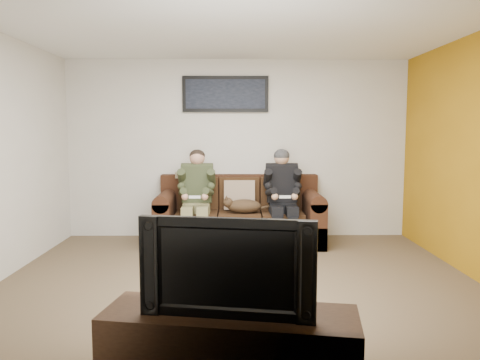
{
  "coord_description": "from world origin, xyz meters",
  "views": [
    {
      "loc": [
        -0.05,
        -4.67,
        1.57
      ],
      "look_at": [
        0.02,
        1.2,
        0.95
      ],
      "focal_mm": 35.0,
      "sensor_mm": 36.0,
      "label": 1
    }
  ],
  "objects_px": {
    "framed_poster": "(225,94)",
    "television": "(230,264)",
    "person_right": "(283,192)",
    "cat": "(243,206)",
    "person_left": "(197,192)",
    "tv_stand": "(230,350)",
    "sofa": "(239,217)"
  },
  "relations": [
    {
      "from": "sofa",
      "to": "framed_poster",
      "type": "bearing_deg",
      "value": 117.47
    },
    {
      "from": "person_left",
      "to": "framed_poster",
      "type": "xyz_separation_m",
      "value": [
        0.39,
        0.58,
        1.36
      ]
    },
    {
      "from": "cat",
      "to": "person_right",
      "type": "bearing_deg",
      "value": 4.31
    },
    {
      "from": "person_right",
      "to": "cat",
      "type": "distance_m",
      "value": 0.58
    },
    {
      "from": "person_left",
      "to": "tv_stand",
      "type": "relative_size",
      "value": 0.85
    },
    {
      "from": "person_left",
      "to": "person_right",
      "type": "xyz_separation_m",
      "value": [
        1.17,
        0.0,
        0.0
      ]
    },
    {
      "from": "person_left",
      "to": "television",
      "type": "distance_m",
      "value": 3.62
    },
    {
      "from": "person_left",
      "to": "tv_stand",
      "type": "distance_m",
      "value": 3.66
    },
    {
      "from": "person_left",
      "to": "television",
      "type": "relative_size",
      "value": 1.27
    },
    {
      "from": "person_right",
      "to": "tv_stand",
      "type": "distance_m",
      "value": 3.69
    },
    {
      "from": "sofa",
      "to": "framed_poster",
      "type": "xyz_separation_m",
      "value": [
        -0.2,
        0.38,
        1.75
      ]
    },
    {
      "from": "framed_poster",
      "to": "person_right",
      "type": "bearing_deg",
      "value": -36.18
    },
    {
      "from": "sofa",
      "to": "person_right",
      "type": "xyz_separation_m",
      "value": [
        0.59,
        -0.19,
        0.39
      ]
    },
    {
      "from": "framed_poster",
      "to": "television",
      "type": "distance_m",
      "value": 4.37
    },
    {
      "from": "cat",
      "to": "television",
      "type": "bearing_deg",
      "value": -92.3
    },
    {
      "from": "person_left",
      "to": "television",
      "type": "height_order",
      "value": "person_left"
    },
    {
      "from": "cat",
      "to": "framed_poster",
      "type": "bearing_deg",
      "value": 111.5
    },
    {
      "from": "person_left",
      "to": "tv_stand",
      "type": "xyz_separation_m",
      "value": [
        0.49,
        -3.59,
        -0.5
      ]
    },
    {
      "from": "sofa",
      "to": "cat",
      "type": "xyz_separation_m",
      "value": [
        0.04,
        -0.23,
        0.2
      ]
    },
    {
      "from": "tv_stand",
      "to": "television",
      "type": "bearing_deg",
      "value": -80.18
    },
    {
      "from": "person_left",
      "to": "person_right",
      "type": "height_order",
      "value": "person_right"
    },
    {
      "from": "sofa",
      "to": "person_right",
      "type": "relative_size",
      "value": 1.72
    },
    {
      "from": "person_right",
      "to": "cat",
      "type": "xyz_separation_m",
      "value": [
        -0.54,
        -0.04,
        -0.19
      ]
    },
    {
      "from": "tv_stand",
      "to": "television",
      "type": "distance_m",
      "value": 0.54
    },
    {
      "from": "cat",
      "to": "sofa",
      "type": "bearing_deg",
      "value": 100.45
    },
    {
      "from": "cat",
      "to": "framed_poster",
      "type": "distance_m",
      "value": 1.68
    },
    {
      "from": "sofa",
      "to": "person_left",
      "type": "xyz_separation_m",
      "value": [
        -0.59,
        -0.19,
        0.39
      ]
    },
    {
      "from": "framed_poster",
      "to": "television",
      "type": "bearing_deg",
      "value": -88.63
    },
    {
      "from": "person_right",
      "to": "framed_poster",
      "type": "distance_m",
      "value": 1.67
    },
    {
      "from": "person_right",
      "to": "framed_poster",
      "type": "height_order",
      "value": "framed_poster"
    },
    {
      "from": "cat",
      "to": "person_left",
      "type": "bearing_deg",
      "value": 176.31
    },
    {
      "from": "person_right",
      "to": "tv_stand",
      "type": "height_order",
      "value": "person_right"
    }
  ]
}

